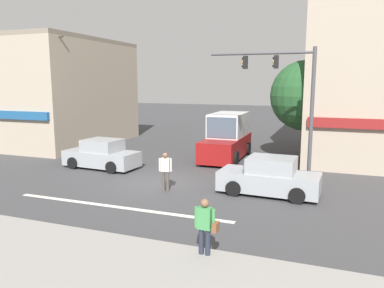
{
  "coord_description": "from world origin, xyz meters",
  "views": [
    {
      "loc": [
        7.31,
        -15.11,
        4.63
      ],
      "look_at": [
        0.91,
        2.0,
        1.6
      ],
      "focal_mm": 35.0,
      "sensor_mm": 36.0,
      "label": 1
    }
  ],
  "objects_px": {
    "street_tree": "(306,96)",
    "box_truck_approaching_near": "(227,138)",
    "pedestrian_mid_crossing": "(165,169)",
    "traffic_light_mast": "(291,92)",
    "utility_pole_far_right": "(362,97)",
    "pedestrian_foreground_with_bag": "(205,226)",
    "utility_pole_near_left": "(56,92)",
    "sedan_crossing_rightbound": "(102,155)",
    "sedan_crossing_leftbound": "(269,178)"
  },
  "relations": [
    {
      "from": "street_tree",
      "to": "box_truck_approaching_near",
      "type": "bearing_deg",
      "value": -170.65
    },
    {
      "from": "pedestrian_mid_crossing",
      "to": "traffic_light_mast",
      "type": "bearing_deg",
      "value": 38.82
    },
    {
      "from": "utility_pole_far_right",
      "to": "pedestrian_foreground_with_bag",
      "type": "bearing_deg",
      "value": -106.15
    },
    {
      "from": "box_truck_approaching_near",
      "to": "utility_pole_near_left",
      "type": "bearing_deg",
      "value": -163.7
    },
    {
      "from": "utility_pole_near_left",
      "to": "sedan_crossing_rightbound",
      "type": "bearing_deg",
      "value": -23.82
    },
    {
      "from": "pedestrian_foreground_with_bag",
      "to": "pedestrian_mid_crossing",
      "type": "height_order",
      "value": "same"
    },
    {
      "from": "utility_pole_far_right",
      "to": "street_tree",
      "type": "bearing_deg",
      "value": -149.54
    },
    {
      "from": "pedestrian_foreground_with_bag",
      "to": "pedestrian_mid_crossing",
      "type": "xyz_separation_m",
      "value": [
        -3.61,
        5.42,
        -0.0
      ]
    },
    {
      "from": "box_truck_approaching_near",
      "to": "utility_pole_far_right",
      "type": "bearing_deg",
      "value": 18.73
    },
    {
      "from": "utility_pole_far_right",
      "to": "pedestrian_mid_crossing",
      "type": "bearing_deg",
      "value": -128.41
    },
    {
      "from": "traffic_light_mast",
      "to": "utility_pole_near_left",
      "type": "bearing_deg",
      "value": 175.99
    },
    {
      "from": "box_truck_approaching_near",
      "to": "sedan_crossing_leftbound",
      "type": "distance_m",
      "value": 7.58
    },
    {
      "from": "utility_pole_far_right",
      "to": "sedan_crossing_leftbound",
      "type": "xyz_separation_m",
      "value": [
        -3.93,
        -9.2,
        -3.07
      ]
    },
    {
      "from": "utility_pole_far_right",
      "to": "sedan_crossing_rightbound",
      "type": "height_order",
      "value": "utility_pole_far_right"
    },
    {
      "from": "sedan_crossing_rightbound",
      "to": "sedan_crossing_leftbound",
      "type": "xyz_separation_m",
      "value": [
        9.31,
        -1.7,
        0.0
      ]
    },
    {
      "from": "utility_pole_far_right",
      "to": "utility_pole_near_left",
      "type": "bearing_deg",
      "value": -162.65
    },
    {
      "from": "pedestrian_mid_crossing",
      "to": "sedan_crossing_rightbound",
      "type": "bearing_deg",
      "value": 151.18
    },
    {
      "from": "sedan_crossing_rightbound",
      "to": "utility_pole_near_left",
      "type": "bearing_deg",
      "value": 156.18
    },
    {
      "from": "utility_pole_far_right",
      "to": "pedestrian_foreground_with_bag",
      "type": "height_order",
      "value": "utility_pole_far_right"
    },
    {
      "from": "utility_pole_far_right",
      "to": "box_truck_approaching_near",
      "type": "bearing_deg",
      "value": -161.27
    },
    {
      "from": "street_tree",
      "to": "sedan_crossing_leftbound",
      "type": "distance_m",
      "value": 8.05
    },
    {
      "from": "traffic_light_mast",
      "to": "sedan_crossing_leftbound",
      "type": "bearing_deg",
      "value": -99.43
    },
    {
      "from": "utility_pole_near_left",
      "to": "pedestrian_foreground_with_bag",
      "type": "distance_m",
      "value": 16.91
    },
    {
      "from": "sedan_crossing_leftbound",
      "to": "pedestrian_foreground_with_bag",
      "type": "bearing_deg",
      "value": -95.47
    },
    {
      "from": "traffic_light_mast",
      "to": "sedan_crossing_rightbound",
      "type": "distance_m",
      "value": 10.39
    },
    {
      "from": "utility_pole_near_left",
      "to": "pedestrian_foreground_with_bag",
      "type": "bearing_deg",
      "value": -37.74
    },
    {
      "from": "sedan_crossing_rightbound",
      "to": "box_truck_approaching_near",
      "type": "bearing_deg",
      "value": 41.0
    },
    {
      "from": "sedan_crossing_rightbound",
      "to": "utility_pole_far_right",
      "type": "bearing_deg",
      "value": 29.55
    },
    {
      "from": "sedan_crossing_leftbound",
      "to": "pedestrian_foreground_with_bag",
      "type": "relative_size",
      "value": 2.5
    },
    {
      "from": "utility_pole_far_right",
      "to": "sedan_crossing_rightbound",
      "type": "distance_m",
      "value": 15.52
    },
    {
      "from": "street_tree",
      "to": "pedestrian_mid_crossing",
      "type": "height_order",
      "value": "street_tree"
    },
    {
      "from": "utility_pole_far_right",
      "to": "sedan_crossing_rightbound",
      "type": "xyz_separation_m",
      "value": [
        -13.23,
        -7.5,
        -3.07
      ]
    },
    {
      "from": "street_tree",
      "to": "traffic_light_mast",
      "type": "bearing_deg",
      "value": -94.52
    },
    {
      "from": "utility_pole_near_left",
      "to": "pedestrian_foreground_with_bag",
      "type": "xyz_separation_m",
      "value": [
        13.15,
        -10.18,
        -3.06
      ]
    },
    {
      "from": "traffic_light_mast",
      "to": "sedan_crossing_leftbound",
      "type": "xyz_separation_m",
      "value": [
        -0.44,
        -2.67,
        -3.46
      ]
    },
    {
      "from": "utility_pole_near_left",
      "to": "utility_pole_far_right",
      "type": "distance_m",
      "value": 18.55
    },
    {
      "from": "utility_pole_near_left",
      "to": "sedan_crossing_leftbound",
      "type": "height_order",
      "value": "utility_pole_near_left"
    },
    {
      "from": "utility_pole_far_right",
      "to": "traffic_light_mast",
      "type": "xyz_separation_m",
      "value": [
        -3.48,
        -6.53,
        0.39
      ]
    },
    {
      "from": "street_tree",
      "to": "sedan_crossing_leftbound",
      "type": "relative_size",
      "value": 1.41
    },
    {
      "from": "traffic_light_mast",
      "to": "pedestrian_mid_crossing",
      "type": "xyz_separation_m",
      "value": [
        -4.68,
        -3.77,
        -3.23
      ]
    },
    {
      "from": "street_tree",
      "to": "pedestrian_foreground_with_bag",
      "type": "height_order",
      "value": "street_tree"
    },
    {
      "from": "pedestrian_foreground_with_bag",
      "to": "pedestrian_mid_crossing",
      "type": "relative_size",
      "value": 1.0
    },
    {
      "from": "box_truck_approaching_near",
      "to": "sedan_crossing_rightbound",
      "type": "bearing_deg",
      "value": -139.0
    },
    {
      "from": "traffic_light_mast",
      "to": "pedestrian_mid_crossing",
      "type": "distance_m",
      "value": 6.82
    },
    {
      "from": "utility_pole_near_left",
      "to": "pedestrian_mid_crossing",
      "type": "height_order",
      "value": "utility_pole_near_left"
    },
    {
      "from": "traffic_light_mast",
      "to": "sedan_crossing_rightbound",
      "type": "relative_size",
      "value": 1.47
    },
    {
      "from": "street_tree",
      "to": "traffic_light_mast",
      "type": "height_order",
      "value": "traffic_light_mast"
    },
    {
      "from": "sedan_crossing_leftbound",
      "to": "box_truck_approaching_near",
      "type": "bearing_deg",
      "value": 118.62
    },
    {
      "from": "utility_pole_near_left",
      "to": "traffic_light_mast",
      "type": "height_order",
      "value": "utility_pole_near_left"
    },
    {
      "from": "traffic_light_mast",
      "to": "sedan_crossing_rightbound",
      "type": "xyz_separation_m",
      "value": [
        -9.75,
        -0.97,
        -3.46
      ]
    }
  ]
}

